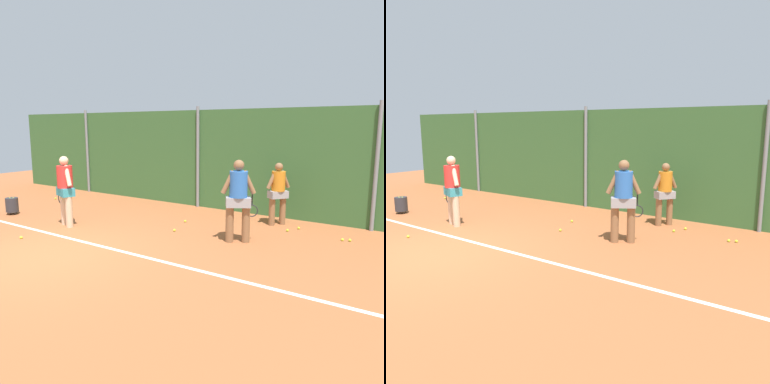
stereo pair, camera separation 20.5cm
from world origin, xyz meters
TOP-DOWN VIEW (x-y plane):
  - ground_plane at (0.00, 1.75)m, footprint 28.05×28.05m
  - hedge_fence_backdrop at (0.00, 5.96)m, footprint 18.23×0.25m
  - fence_post_left at (-5.26, 5.78)m, footprint 0.10×0.10m
  - fence_post_center at (0.00, 5.78)m, footprint 0.10×0.10m
  - fence_post_right at (5.26, 5.78)m, footprint 0.10×0.10m
  - court_baseline_paint at (0.00, 1.07)m, footprint 13.32×0.10m
  - player_foreground_near at (-1.57, 1.81)m, footprint 0.83×0.47m
  - player_midcourt at (2.87, 3.04)m, footprint 0.72×0.57m
  - player_backcourt_far at (3.04, 5.01)m, footprint 0.52×0.58m
  - ball_hopper at (-4.04, 1.75)m, footprint 0.36×0.36m
  - tennis_ball_0 at (4.85, 4.45)m, footprint 0.07×0.07m
  - tennis_ball_1 at (3.68, 4.88)m, footprint 0.07×0.07m
  - tennis_ball_2 at (-4.77, 4.37)m, footprint 0.07×0.07m
  - tennis_ball_3 at (5.01, 4.50)m, footprint 0.07×0.07m
  - tennis_ball_4 at (-4.96, 3.96)m, footprint 0.07×0.07m
  - tennis_ball_5 at (-1.48, 0.42)m, footprint 0.07×0.07m
  - tennis_ball_6 at (1.15, 2.94)m, footprint 0.07×0.07m
  - tennis_ball_7 at (3.52, 4.52)m, footprint 0.07×0.07m
  - tennis_ball_8 at (0.84, 3.85)m, footprint 0.07×0.07m
  - tennis_ball_9 at (-2.93, 2.74)m, footprint 0.07×0.07m

SIDE VIEW (x-z plane):
  - ground_plane at x=0.00m, z-range 0.00..0.00m
  - court_baseline_paint at x=0.00m, z-range 0.00..0.01m
  - tennis_ball_0 at x=4.85m, z-range 0.00..0.07m
  - tennis_ball_1 at x=3.68m, z-range 0.00..0.07m
  - tennis_ball_2 at x=-4.77m, z-range 0.00..0.07m
  - tennis_ball_3 at x=5.01m, z-range 0.00..0.07m
  - tennis_ball_4 at x=-4.96m, z-range 0.00..0.07m
  - tennis_ball_5 at x=-1.48m, z-range 0.00..0.07m
  - tennis_ball_6 at x=1.15m, z-range 0.00..0.07m
  - tennis_ball_7 at x=3.52m, z-range 0.00..0.07m
  - tennis_ball_8 at x=0.84m, z-range 0.00..0.07m
  - tennis_ball_9 at x=-2.93m, z-range 0.00..0.07m
  - ball_hopper at x=-4.04m, z-range 0.03..0.55m
  - player_backcourt_far at x=3.04m, z-range 0.10..1.78m
  - player_foreground_near at x=-1.57m, z-range 0.11..1.97m
  - player_midcourt at x=2.87m, z-range 0.11..2.00m
  - hedge_fence_backdrop at x=0.00m, z-range 0.00..3.13m
  - fence_post_left at x=-5.26m, z-range 0.00..3.24m
  - fence_post_center at x=0.00m, z-range 0.00..3.24m
  - fence_post_right at x=5.26m, z-range 0.00..3.24m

